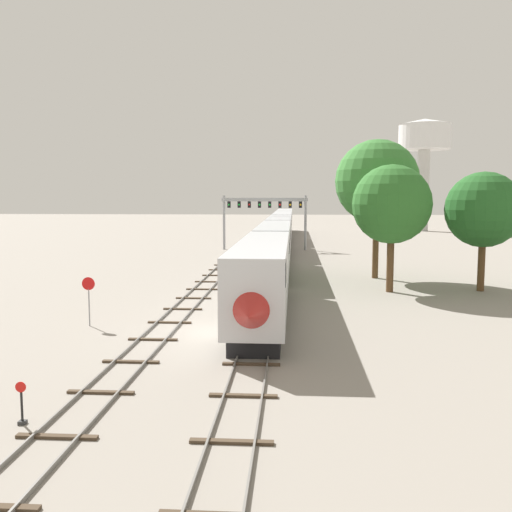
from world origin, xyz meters
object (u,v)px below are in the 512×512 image
(switch_stand, at_px, (22,409))
(trackside_tree_mid, at_px, (377,182))
(trackside_tree_right, at_px, (392,205))
(passenger_train, at_px, (280,233))
(signal_gantry, at_px, (265,209))
(stop_sign, at_px, (89,294))
(water_tower, at_px, (424,142))
(trackside_tree_left, at_px, (484,210))

(switch_stand, distance_m, trackside_tree_mid, 39.24)
(trackside_tree_right, bearing_deg, passenger_train, 107.26)
(signal_gantry, height_order, stop_sign, signal_gantry)
(signal_gantry, bearing_deg, stop_sign, -99.27)
(water_tower, bearing_deg, trackside_tree_right, -104.24)
(trackside_tree_right, bearing_deg, switch_stand, -121.46)
(trackside_tree_mid, bearing_deg, signal_gantry, 113.41)
(trackside_tree_mid, bearing_deg, switch_stand, -115.48)
(water_tower, bearing_deg, trackside_tree_mid, -105.72)
(switch_stand, distance_m, trackside_tree_right, 32.38)
(switch_stand, xyz_separation_m, stop_sign, (-2.90, 14.01, 1.35))
(trackside_tree_mid, distance_m, trackside_tree_right, 7.79)
(trackside_tree_mid, bearing_deg, passenger_train, 112.26)
(water_tower, distance_m, trackside_tree_left, 80.74)
(water_tower, xyz_separation_m, trackside_tree_left, (-12.88, -78.68, -12.70))
(stop_sign, bearing_deg, signal_gantry, 80.73)
(passenger_train, bearing_deg, trackside_tree_left, -60.38)
(passenger_train, xyz_separation_m, signal_gantry, (-2.25, 3.94, 3.10))
(trackside_tree_right, bearing_deg, signal_gantry, 108.80)
(passenger_train, relative_size, stop_sign, 35.36)
(stop_sign, bearing_deg, passenger_train, 77.07)
(signal_gantry, bearing_deg, passenger_train, -60.26)
(switch_stand, bearing_deg, trackside_tree_left, 49.54)
(passenger_train, bearing_deg, switch_stand, -97.03)
(water_tower, height_order, switch_stand, water_tower)
(water_tower, xyz_separation_m, trackside_tree_mid, (-20.29, -72.09, -10.31))
(switch_stand, xyz_separation_m, trackside_tree_right, (16.57, 27.08, 6.37))
(stop_sign, xyz_separation_m, trackside_tree_left, (26.80, 14.02, 4.59))
(passenger_train, bearing_deg, trackside_tree_right, -72.74)
(trackside_tree_mid, bearing_deg, water_tower, 74.28)
(stop_sign, xyz_separation_m, trackside_tree_right, (19.47, 13.08, 5.02))
(passenger_train, height_order, stop_sign, passenger_train)
(signal_gantry, relative_size, switch_stand, 8.29)
(switch_stand, bearing_deg, trackside_tree_right, 58.54)
(water_tower, distance_m, trackside_tree_mid, 75.60)
(water_tower, xyz_separation_m, stop_sign, (-39.68, -92.70, -17.29))
(water_tower, distance_m, switch_stand, 114.40)
(switch_stand, height_order, trackside_tree_mid, trackside_tree_mid)
(passenger_train, bearing_deg, trackside_tree_mid, -67.74)
(passenger_train, distance_m, switch_stand, 58.05)
(switch_stand, distance_m, stop_sign, 14.37)
(water_tower, height_order, trackside_tree_mid, water_tower)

